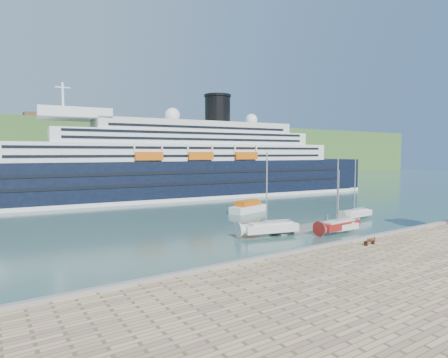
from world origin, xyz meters
TOP-DOWN VIEW (x-y plane):
  - ground at (0.00, 0.00)m, footprint 400.00×400.00m
  - far_hillside at (0.00, 145.00)m, footprint 400.00×50.00m
  - quay_coping at (0.00, -0.20)m, footprint 220.00×0.50m
  - cruise_ship at (0.32, 55.57)m, footprint 115.82×28.36m
  - park_bench at (-3.88, -2.35)m, footprint 1.42×0.61m
  - floating_pontoon at (3.11, 11.29)m, footprint 18.57×3.93m
  - sailboat_white_near at (-7.05, 10.34)m, footprint 8.51×4.05m
  - sailboat_red at (2.24, 6.80)m, footprint 7.80×2.61m
  - sailboat_white_far at (12.79, 12.15)m, footprint 7.46×2.69m
  - tender_launch at (2.30, 27.81)m, footprint 8.32×4.74m
  - sailboat_extra at (2.13, 6.56)m, footprint 6.41×2.00m

SIDE VIEW (x-z plane):
  - ground at x=0.00m, z-range 0.00..0.00m
  - floating_pontoon at x=3.11m, z-range 0.00..0.41m
  - tender_launch at x=2.30m, z-range 0.00..2.18m
  - quay_coping at x=0.00m, z-range 1.00..1.30m
  - park_bench at x=-3.88m, z-range 1.00..1.90m
  - sailboat_extra at x=2.13m, z-range 0.00..8.20m
  - sailboat_white_far at x=12.79m, z-range 0.00..9.44m
  - sailboat_red at x=2.24m, z-range 0.00..9.92m
  - sailboat_white_near at x=-7.05m, z-range 0.00..10.60m
  - far_hillside at x=0.00m, z-range 0.00..24.00m
  - cruise_ship at x=0.32m, z-range 0.00..25.76m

